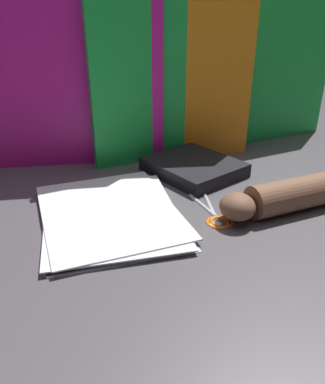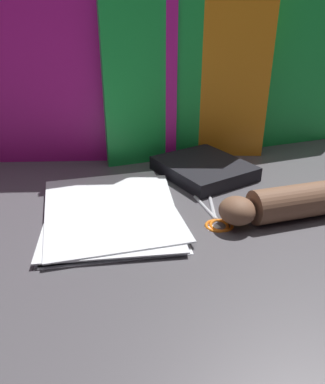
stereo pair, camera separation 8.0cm
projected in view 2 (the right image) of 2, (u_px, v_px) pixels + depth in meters
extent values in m
plane|color=#4C494F|center=(159.00, 213.00, 0.84)|extent=(6.00, 6.00, 0.00)
cube|color=#D81E9E|center=(26.00, 69.00, 1.01)|extent=(0.82, 0.12, 0.53)
cube|color=orange|center=(151.00, 70.00, 1.07)|extent=(0.68, 0.14, 0.51)
cube|color=green|center=(243.00, 76.00, 1.12)|extent=(0.84, 0.17, 0.47)
cube|color=white|center=(113.00, 214.00, 0.83)|extent=(0.29, 0.36, 0.00)
cube|color=white|center=(110.00, 211.00, 0.84)|extent=(0.29, 0.36, 0.00)
cube|color=white|center=(112.00, 210.00, 0.84)|extent=(0.30, 0.37, 0.00)
cube|color=white|center=(112.00, 211.00, 0.83)|extent=(0.30, 0.37, 0.00)
cube|color=white|center=(110.00, 208.00, 0.83)|extent=(0.31, 0.38, 0.00)
cube|color=black|center=(204.00, 168.00, 1.03)|extent=(0.28, 0.30, 0.04)
sphere|color=silver|center=(215.00, 217.00, 0.81)|extent=(0.01, 0.01, 0.01)
cylinder|color=silver|center=(205.00, 206.00, 0.86)|extent=(0.03, 0.11, 0.01)
torus|color=orange|center=(221.00, 224.00, 0.79)|extent=(0.06, 0.06, 0.01)
cylinder|color=silver|center=(212.00, 205.00, 0.86)|extent=(0.03, 0.11, 0.01)
torus|color=orange|center=(217.00, 224.00, 0.79)|extent=(0.06, 0.06, 0.01)
cylinder|color=brown|center=(303.00, 201.00, 0.81)|extent=(0.25, 0.10, 0.08)
ellipsoid|color=brown|center=(237.00, 211.00, 0.77)|extent=(0.09, 0.09, 0.06)
cube|color=white|center=(213.00, 227.00, 0.78)|extent=(0.03, 0.02, 0.00)
cube|color=white|center=(181.00, 245.00, 0.73)|extent=(0.02, 0.02, 0.00)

